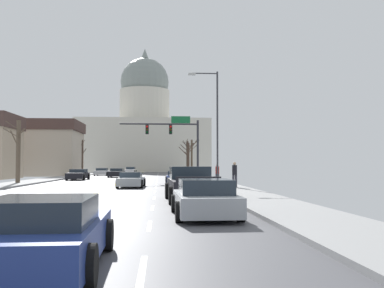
% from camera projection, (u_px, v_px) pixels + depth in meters
% --- Properties ---
extents(ground, '(20.00, 180.00, 0.20)m').
position_uv_depth(ground, '(106.00, 189.00, 31.04)').
color(ground, '#4C4C51').
extents(signal_gantry, '(7.91, 0.41, 6.43)m').
position_uv_depth(signal_gantry, '(175.00, 135.00, 44.08)').
color(signal_gantry, '#28282D').
rests_on(signal_gantry, ground).
extents(street_lamp_right, '(2.31, 0.24, 8.75)m').
position_uv_depth(street_lamp_right, '(214.00, 118.00, 33.81)').
color(street_lamp_right, '#333338').
rests_on(street_lamp_right, ground).
extents(capitol_building, '(31.04, 21.50, 30.69)m').
position_uv_depth(capitol_building, '(144.00, 132.00, 109.49)').
color(capitol_building, beige).
rests_on(capitol_building, ground).
extents(sedan_near_00, '(2.07, 4.29, 1.13)m').
position_uv_depth(sedan_near_00, '(177.00, 178.00, 39.33)').
color(sedan_near_00, navy).
rests_on(sedan_near_00, ground).
extents(sedan_near_01, '(2.07, 4.72, 1.15)m').
position_uv_depth(sedan_near_01, '(131.00, 180.00, 33.43)').
color(sedan_near_01, '#9EA3A8').
rests_on(sedan_near_01, ground).
extents(sedan_near_02, '(2.06, 4.43, 1.29)m').
position_uv_depth(sedan_near_02, '(185.00, 182.00, 27.94)').
color(sedan_near_02, '#6B6056').
rests_on(sedan_near_02, ground).
extents(pickup_truck_near_03, '(2.46, 5.86, 1.64)m').
position_uv_depth(pickup_truck_near_03, '(191.00, 185.00, 21.04)').
color(pickup_truck_near_03, black).
rests_on(pickup_truck_near_03, ground).
extents(sedan_near_04, '(2.15, 4.66, 1.25)m').
position_uv_depth(sedan_near_04, '(205.00, 199.00, 14.65)').
color(sedan_near_04, '#9EA3A8').
rests_on(sedan_near_04, ground).
extents(sedan_near_05, '(2.16, 4.45, 1.20)m').
position_uv_depth(sedan_near_05, '(43.00, 234.00, 7.39)').
color(sedan_near_05, navy).
rests_on(sedan_near_05, ground).
extents(sedan_oncoming_00, '(2.13, 4.58, 1.21)m').
position_uv_depth(sedan_oncoming_00, '(78.00, 175.00, 49.26)').
color(sedan_oncoming_00, black).
rests_on(sedan_oncoming_00, ground).
extents(sedan_oncoming_01, '(2.12, 4.31, 1.21)m').
position_uv_depth(sedan_oncoming_01, '(117.00, 173.00, 58.99)').
color(sedan_oncoming_01, black).
rests_on(sedan_oncoming_01, ground).
extents(sedan_oncoming_02, '(2.08, 4.45, 1.16)m').
position_uv_depth(sedan_oncoming_02, '(102.00, 172.00, 68.02)').
color(sedan_oncoming_02, silver).
rests_on(sedan_oncoming_02, ground).
extents(sedan_oncoming_03, '(2.06, 4.60, 1.26)m').
position_uv_depth(sedan_oncoming_03, '(131.00, 171.00, 81.84)').
color(sedan_oncoming_03, silver).
rests_on(sedan_oncoming_03, ground).
extents(flank_building_00, '(13.86, 9.86, 8.25)m').
position_uv_depth(flank_building_00, '(34.00, 148.00, 66.63)').
color(flank_building_00, '#B2A38E').
rests_on(flank_building_00, ground).
extents(bare_tree_00, '(3.02, 1.49, 5.11)m').
position_uv_depth(bare_tree_00, '(189.00, 157.00, 62.60)').
color(bare_tree_00, '#423328').
rests_on(bare_tree_00, ground).
extents(bare_tree_01, '(2.03, 1.68, 5.46)m').
position_uv_depth(bare_tree_01, '(18.00, 150.00, 38.42)').
color(bare_tree_01, brown).
rests_on(bare_tree_01, ground).
extents(bare_tree_02, '(1.53, 1.49, 6.28)m').
position_uv_depth(bare_tree_02, '(187.00, 156.00, 81.31)').
color(bare_tree_02, '#423328').
rests_on(bare_tree_02, ground).
extents(bare_tree_03, '(0.87, 2.01, 5.54)m').
position_uv_depth(bare_tree_03, '(82.00, 156.00, 70.06)').
color(bare_tree_03, '#423328').
rests_on(bare_tree_03, ground).
extents(bare_tree_04, '(2.12, 2.02, 5.81)m').
position_uv_depth(bare_tree_04, '(192.00, 156.00, 70.94)').
color(bare_tree_04, '#4C3D2D').
rests_on(bare_tree_04, ground).
extents(pedestrian_00, '(0.35, 0.34, 1.63)m').
position_uv_depth(pedestrian_00, '(217.00, 172.00, 40.62)').
color(pedestrian_00, '#33333D').
rests_on(pedestrian_00, ground).
extents(pedestrian_01, '(0.35, 0.34, 1.77)m').
position_uv_depth(pedestrian_01, '(235.00, 173.00, 30.75)').
color(pedestrian_01, '#33333D').
rests_on(pedestrian_01, ground).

